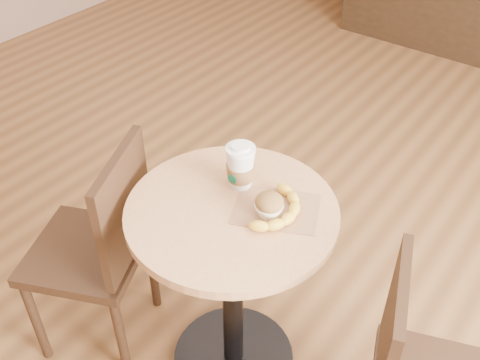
% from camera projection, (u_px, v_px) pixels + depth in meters
% --- Properties ---
extents(cafe_table, '(0.63, 0.63, 0.75)m').
position_uv_depth(cafe_table, '(232.00, 267.00, 1.78)').
color(cafe_table, black).
rests_on(cafe_table, ground).
extents(chair_left, '(0.50, 0.50, 0.86)m').
position_uv_depth(chair_left, '(101.00, 246.00, 1.89)').
color(chair_left, '#301D11').
rests_on(chair_left, ground).
extents(kraft_bag, '(0.29, 0.26, 0.00)m').
position_uv_depth(kraft_bag, '(277.00, 209.00, 1.62)').
color(kraft_bag, '#966848').
rests_on(kraft_bag, cafe_table).
extents(coffee_cup, '(0.09, 0.09, 0.15)m').
position_uv_depth(coffee_cup, '(240.00, 168.00, 1.66)').
color(coffee_cup, silver).
rests_on(coffee_cup, cafe_table).
extents(muffin, '(0.08, 0.08, 0.07)m').
position_uv_depth(muffin, '(269.00, 205.00, 1.57)').
color(muffin, white).
rests_on(muffin, kraft_bag).
extents(banana, '(0.16, 0.24, 0.03)m').
position_uv_depth(banana, '(279.00, 211.00, 1.59)').
color(banana, gold).
rests_on(banana, kraft_bag).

